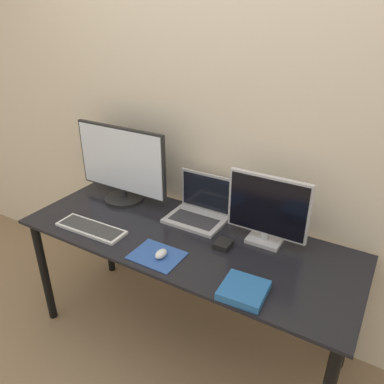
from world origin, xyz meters
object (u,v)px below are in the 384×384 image
(mouse, at_px, (162,254))
(monitor_right, at_px, (268,210))
(book, at_px, (244,290))
(power_brick, at_px, (223,244))
(monitor_left, at_px, (122,165))
(laptop, at_px, (200,208))
(keyboard, at_px, (91,228))

(mouse, bearing_deg, monitor_right, 45.95)
(mouse, xyz_separation_m, book, (0.44, -0.03, -0.01))
(power_brick, bearing_deg, mouse, -131.62)
(monitor_left, height_order, monitor_right, monitor_left)
(laptop, relative_size, book, 1.63)
(monitor_right, relative_size, keyboard, 1.02)
(mouse, relative_size, power_brick, 0.82)
(keyboard, xyz_separation_m, book, (0.92, -0.04, 0.01))
(keyboard, height_order, mouse, mouse)
(book, bearing_deg, laptop, 135.91)
(book, bearing_deg, monitor_left, 157.40)
(keyboard, distance_m, power_brick, 0.73)
(monitor_left, distance_m, power_brick, 0.81)
(monitor_left, height_order, power_brick, monitor_left)
(power_brick, bearing_deg, laptop, 141.59)
(keyboard, relative_size, mouse, 5.43)
(mouse, bearing_deg, power_brick, 48.38)
(monitor_right, height_order, book, monitor_right)
(keyboard, relative_size, book, 2.05)
(monitor_right, bearing_deg, monitor_left, -179.99)
(monitor_left, bearing_deg, book, -22.60)
(monitor_left, xyz_separation_m, keyboard, (0.08, -0.37, -0.22))
(book, bearing_deg, keyboard, 177.34)
(monitor_right, xyz_separation_m, book, (0.07, -0.42, -0.17))
(monitor_right, bearing_deg, mouse, -134.05)
(laptop, distance_m, book, 0.67)
(monitor_right, height_order, mouse, monitor_right)
(monitor_right, xyz_separation_m, keyboard, (-0.86, -0.37, -0.18))
(laptop, xyz_separation_m, mouse, (0.04, -0.44, -0.04))
(keyboard, bearing_deg, mouse, -1.80)
(mouse, xyz_separation_m, power_brick, (0.21, 0.24, -0.01))
(monitor_right, bearing_deg, laptop, 173.48)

